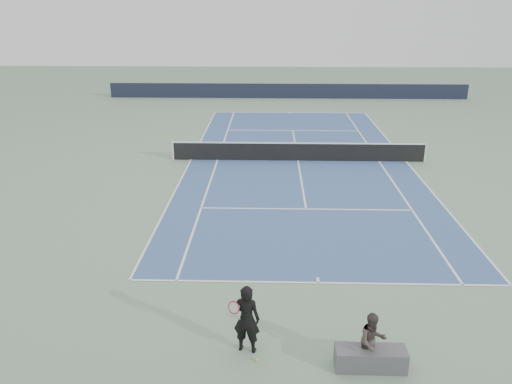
{
  "coord_description": "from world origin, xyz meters",
  "views": [
    {
      "loc": [
        -1.44,
        -24.4,
        7.55
      ],
      "look_at": [
        -1.93,
        -7.44,
        1.1
      ],
      "focal_mm": 35.0,
      "sensor_mm": 36.0,
      "label": 1
    }
  ],
  "objects_px": {
    "tennis_ball": "(257,360)",
    "spectator_bench": "(371,349)",
    "tennis_net": "(298,151)",
    "tennis_player": "(246,319)"
  },
  "relations": [
    {
      "from": "tennis_player",
      "to": "tennis_ball",
      "type": "height_order",
      "value": "tennis_player"
    },
    {
      "from": "tennis_player",
      "to": "spectator_bench",
      "type": "distance_m",
      "value": 2.82
    },
    {
      "from": "spectator_bench",
      "to": "tennis_ball",
      "type": "bearing_deg",
      "value": 176.62
    },
    {
      "from": "tennis_net",
      "to": "tennis_player",
      "type": "distance_m",
      "value": 15.01
    },
    {
      "from": "tennis_player",
      "to": "spectator_bench",
      "type": "height_order",
      "value": "tennis_player"
    },
    {
      "from": "tennis_net",
      "to": "spectator_bench",
      "type": "xyz_separation_m",
      "value": [
        0.81,
        -15.41,
        -0.01
      ]
    },
    {
      "from": "tennis_ball",
      "to": "tennis_player",
      "type": "bearing_deg",
      "value": 122.15
    },
    {
      "from": "tennis_ball",
      "to": "spectator_bench",
      "type": "bearing_deg",
      "value": -3.38
    },
    {
      "from": "tennis_net",
      "to": "spectator_bench",
      "type": "distance_m",
      "value": 15.44
    },
    {
      "from": "tennis_player",
      "to": "tennis_ball",
      "type": "xyz_separation_m",
      "value": [
        0.24,
        -0.38,
        -0.82
      ]
    }
  ]
}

